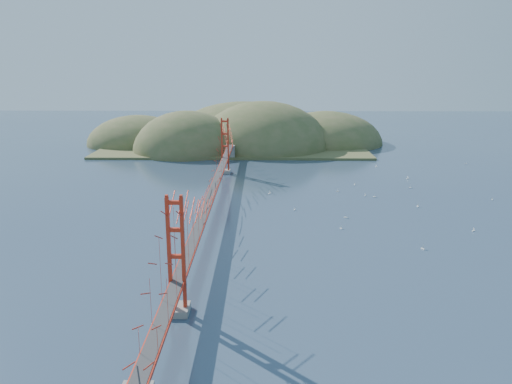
{
  "coord_description": "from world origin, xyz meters",
  "views": [
    {
      "loc": [
        8.03,
        -72.88,
        23.51
      ],
      "look_at": [
        6.92,
        0.0,
        3.96
      ],
      "focal_mm": 35.0,
      "sensor_mm": 36.0,
      "label": 1
    }
  ],
  "objects_px": {
    "bridge": "(210,172)",
    "sailboat_2": "(346,217)",
    "sailboat_0": "(295,209)",
    "sailboat_1": "(341,228)"
  },
  "relations": [
    {
      "from": "sailboat_2",
      "to": "sailboat_0",
      "type": "bearing_deg",
      "value": 152.46
    },
    {
      "from": "bridge",
      "to": "sailboat_0",
      "type": "bearing_deg",
      "value": 14.86
    },
    {
      "from": "sailboat_1",
      "to": "sailboat_0",
      "type": "height_order",
      "value": "sailboat_1"
    },
    {
      "from": "bridge",
      "to": "sailboat_2",
      "type": "relative_size",
      "value": 140.66
    },
    {
      "from": "bridge",
      "to": "sailboat_2",
      "type": "xyz_separation_m",
      "value": [
        20.59,
        -0.47,
        -6.86
      ]
    },
    {
      "from": "bridge",
      "to": "sailboat_1",
      "type": "xyz_separation_m",
      "value": [
        19.15,
        -5.53,
        -6.87
      ]
    },
    {
      "from": "sailboat_1",
      "to": "sailboat_0",
      "type": "xyz_separation_m",
      "value": [
        -6.1,
        8.99,
        -0.0
      ]
    },
    {
      "from": "sailboat_1",
      "to": "sailboat_2",
      "type": "distance_m",
      "value": 5.26
    },
    {
      "from": "bridge",
      "to": "sailboat_0",
      "type": "height_order",
      "value": "bridge"
    },
    {
      "from": "sailboat_2",
      "to": "sailboat_0",
      "type": "xyz_separation_m",
      "value": [
        -7.54,
        3.93,
        -0.02
      ]
    }
  ]
}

